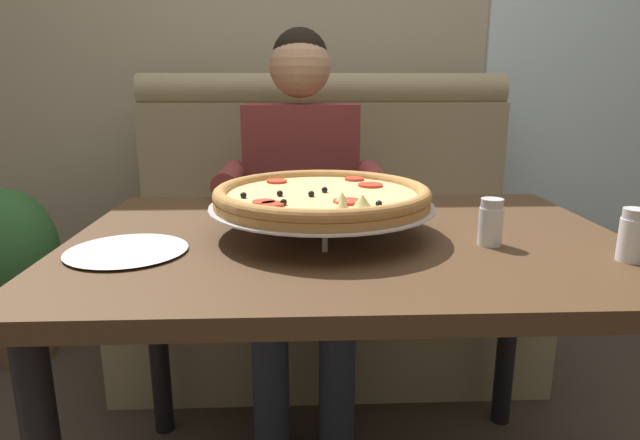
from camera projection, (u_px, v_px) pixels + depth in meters
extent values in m
cube|color=tan|center=(320.00, 14.00, 2.51)|extent=(6.00, 0.12, 2.80)
cube|color=white|center=(608.00, 13.00, 2.49)|extent=(1.10, 0.02, 2.80)
cube|color=#998966|center=(328.00, 309.00, 2.12)|extent=(1.55, 0.60, 0.46)
cube|color=#998966|center=(323.00, 177.00, 2.39)|extent=(1.55, 0.18, 0.65)
cylinder|color=#998966|center=(323.00, 90.00, 2.30)|extent=(1.55, 0.14, 0.14)
cube|color=#4C331E|center=(348.00, 243.00, 1.24)|extent=(1.25, 0.88, 0.04)
cylinder|color=black|center=(157.00, 328.00, 1.67)|extent=(0.06, 0.06, 0.72)
cylinder|color=black|center=(509.00, 321.00, 1.72)|extent=(0.06, 0.06, 0.72)
cube|color=#2D3342|center=(302.00, 255.00, 1.80)|extent=(0.34, 0.40, 0.15)
cylinder|color=#2D3342|center=(271.00, 377.00, 1.63)|extent=(0.11, 0.11, 0.46)
cylinder|color=#2D3342|center=(337.00, 376.00, 1.64)|extent=(0.11, 0.11, 0.46)
cube|color=brown|center=(301.00, 182.00, 1.97)|extent=(0.40, 0.22, 0.56)
cylinder|color=brown|center=(229.00, 179.00, 1.73)|extent=(0.08, 0.28, 0.08)
cylinder|color=brown|center=(373.00, 177.00, 1.75)|extent=(0.08, 0.28, 0.08)
sphere|color=tan|center=(300.00, 67.00, 1.85)|extent=(0.21, 0.21, 0.21)
sphere|color=black|center=(300.00, 56.00, 1.85)|extent=(0.19, 0.19, 0.19)
cylinder|color=silver|center=(325.00, 236.00, 1.11)|extent=(0.01, 0.01, 0.06)
cylinder|color=silver|center=(272.00, 214.00, 1.30)|extent=(0.01, 0.01, 0.06)
cylinder|color=silver|center=(368.00, 213.00, 1.31)|extent=(0.01, 0.01, 0.06)
torus|color=silver|center=(322.00, 209.00, 1.23)|extent=(0.28, 0.28, 0.01)
cylinder|color=silver|center=(322.00, 206.00, 1.23)|extent=(0.51, 0.51, 0.00)
cylinder|color=#B77F42|center=(322.00, 201.00, 1.23)|extent=(0.49, 0.49, 0.02)
torus|color=#B77F42|center=(322.00, 193.00, 1.22)|extent=(0.49, 0.49, 0.03)
cylinder|color=#E5C17A|center=(322.00, 195.00, 1.22)|extent=(0.43, 0.43, 0.01)
cylinder|color=red|center=(273.00, 204.00, 1.09)|extent=(0.05, 0.05, 0.01)
cylinder|color=red|center=(354.00, 179.00, 1.38)|extent=(0.05, 0.05, 0.01)
cylinder|color=red|center=(264.00, 202.00, 1.11)|extent=(0.05, 0.05, 0.01)
cylinder|color=red|center=(370.00, 185.00, 1.30)|extent=(0.06, 0.06, 0.01)
cylinder|color=red|center=(347.00, 201.00, 1.12)|extent=(0.06, 0.06, 0.01)
cylinder|color=red|center=(277.00, 181.00, 1.35)|extent=(0.05, 0.05, 0.01)
sphere|color=black|center=(325.00, 190.00, 1.22)|extent=(0.01, 0.01, 0.01)
sphere|color=black|center=(280.00, 194.00, 1.18)|extent=(0.01, 0.01, 0.01)
sphere|color=black|center=(284.00, 202.00, 1.10)|extent=(0.01, 0.01, 0.01)
sphere|color=black|center=(311.00, 194.00, 1.18)|extent=(0.01, 0.01, 0.01)
sphere|color=black|center=(243.00, 195.00, 1.17)|extent=(0.01, 0.01, 0.01)
sphere|color=black|center=(379.00, 204.00, 1.09)|extent=(0.01, 0.01, 0.01)
cone|color=#CCC675|center=(362.00, 200.00, 1.09)|extent=(0.04, 0.04, 0.02)
cone|color=#CCC675|center=(342.00, 205.00, 1.05)|extent=(0.04, 0.04, 0.02)
cone|color=#CCC675|center=(342.00, 198.00, 1.11)|extent=(0.04, 0.04, 0.02)
cylinder|color=white|center=(490.00, 226.00, 1.16)|extent=(0.05, 0.05, 0.08)
cylinder|color=#4C6633|center=(490.00, 234.00, 1.16)|extent=(0.04, 0.04, 0.05)
cylinder|color=silver|center=(492.00, 203.00, 1.14)|extent=(0.05, 0.05, 0.02)
cylinder|color=white|center=(632.00, 240.00, 1.05)|extent=(0.05, 0.05, 0.08)
cylinder|color=#A82D19|center=(631.00, 249.00, 1.06)|extent=(0.04, 0.04, 0.05)
cylinder|color=silver|center=(636.00, 214.00, 1.04)|extent=(0.05, 0.05, 0.02)
cylinder|color=white|center=(127.00, 251.00, 1.11)|extent=(0.17, 0.17, 0.01)
cone|color=white|center=(127.00, 247.00, 1.11)|extent=(0.25, 0.25, 0.01)
cylinder|color=black|center=(532.00, 221.00, 3.50)|extent=(0.02, 0.02, 0.44)
cylinder|color=black|center=(514.00, 212.00, 3.75)|extent=(0.02, 0.02, 0.44)
cylinder|color=black|center=(494.00, 222.00, 3.47)|extent=(0.02, 0.02, 0.44)
cylinder|color=black|center=(478.00, 213.00, 3.72)|extent=(0.02, 0.02, 0.44)
cylinder|color=black|center=(507.00, 183.00, 3.56)|extent=(0.40, 0.40, 0.02)
cube|color=black|center=(486.00, 153.00, 3.49)|extent=(0.05, 0.32, 0.42)
cylinder|color=brown|center=(22.00, 331.00, 2.20)|extent=(0.24, 0.24, 0.22)
ellipsoid|color=#336B33|center=(11.00, 254.00, 2.12)|extent=(0.36, 0.36, 0.52)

